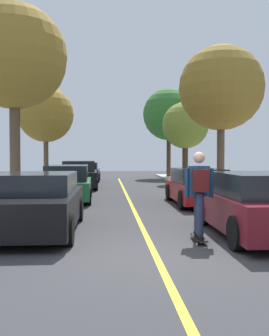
{
  "coord_description": "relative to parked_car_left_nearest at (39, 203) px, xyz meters",
  "views": [
    {
      "loc": [
        -0.81,
        -6.76,
        1.7
      ],
      "look_at": [
        0.3,
        9.56,
        1.24
      ],
      "focal_mm": 41.0,
      "sensor_mm": 36.0,
      "label": 1
    }
  ],
  "objects": [
    {
      "name": "street_tree_left_near",
      "position": [
        -1.71,
        11.64,
        3.28
      ],
      "size": [
        2.92,
        2.92,
        5.27
      ],
      "color": "brown",
      "rests_on": "sidewalk_left"
    },
    {
      "name": "skateboard",
      "position": [
        3.4,
        -1.32,
        -0.57
      ],
      "size": [
        0.27,
        0.85,
        0.1
      ],
      "color": "black",
      "rests_on": "ground"
    },
    {
      "name": "street_tree_right_nearest",
      "position": [
        6.5,
        7.64,
        4.04
      ],
      "size": [
        3.7,
        3.7,
        6.43
      ],
      "color": "brown",
      "rests_on": "sidewalk_right"
    },
    {
      "name": "center_line",
      "position": [
        2.4,
        1.89,
        -0.65
      ],
      "size": [
        0.12,
        39.2,
        0.01
      ],
      "primitive_type": "cube",
      "color": "gold",
      "rests_on": "ground"
    },
    {
      "name": "parked_car_right_near",
      "position": [
        4.8,
        4.69,
        -0.02
      ],
      "size": [
        1.86,
        4.07,
        1.29
      ],
      "color": "maroon",
      "rests_on": "ground"
    },
    {
      "name": "parked_car_right_nearest",
      "position": [
        4.79,
        -0.83,
        0.01
      ],
      "size": [
        1.98,
        4.06,
        1.37
      ],
      "color": "maroon",
      "rests_on": "ground"
    },
    {
      "name": "parked_car_left_farthest",
      "position": [
        0.0,
        17.99,
        -0.0
      ],
      "size": [
        1.97,
        4.17,
        1.33
      ],
      "color": "navy",
      "rests_on": "ground"
    },
    {
      "name": "street_tree_left_nearest",
      "position": [
        -1.71,
        4.92,
        4.55
      ],
      "size": [
        3.69,
        3.69,
        6.94
      ],
      "color": "brown",
      "rests_on": "sidewalk_left"
    },
    {
      "name": "street_tree_right_near",
      "position": [
        6.5,
        15.44,
        3.05
      ],
      "size": [
        2.97,
        2.97,
        5.08
      ],
      "color": "#3D2D1E",
      "rests_on": "sidewalk_right"
    },
    {
      "name": "street_tree_right_far",
      "position": [
        6.5,
        22.21,
        4.51
      ],
      "size": [
        4.2,
        4.2,
        7.14
      ],
      "color": "#3D2D1E",
      "rests_on": "sidewalk_right"
    },
    {
      "name": "ground",
      "position": [
        2.4,
        -2.11,
        -0.66
      ],
      "size": [
        80.0,
        80.0,
        0.0
      ],
      "primitive_type": "plane",
      "color": "#353538"
    },
    {
      "name": "parked_car_left_far",
      "position": [
        -0.0,
        12.27,
        0.08
      ],
      "size": [
        2.12,
        4.7,
        1.5
      ],
      "color": "black",
      "rests_on": "ground"
    },
    {
      "name": "parked_car_left_near",
      "position": [
        0.0,
        6.24,
        0.03
      ],
      "size": [
        1.97,
        4.4,
        1.39
      ],
      "color": "#1E5B33",
      "rests_on": "ground"
    },
    {
      "name": "skateboarder",
      "position": [
        3.39,
        -1.35,
        0.41
      ],
      "size": [
        0.58,
        0.7,
        1.7
      ],
      "color": "black",
      "rests_on": "skateboard"
    },
    {
      "name": "parked_car_left_nearest",
      "position": [
        0.0,
        0.0,
        0.0
      ],
      "size": [
        1.83,
        4.3,
        1.33
      ],
      "color": "black",
      "rests_on": "ground"
    }
  ]
}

